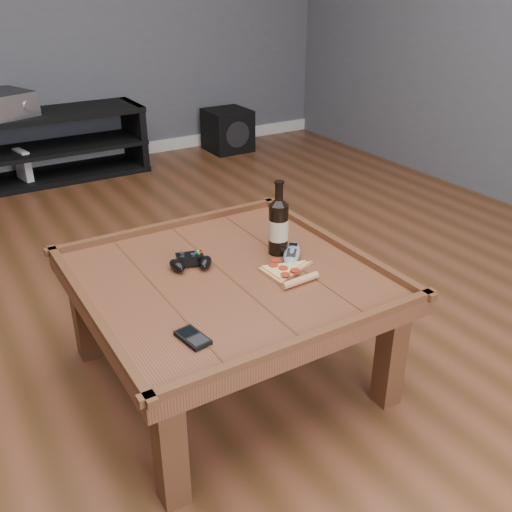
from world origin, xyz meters
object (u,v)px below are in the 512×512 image
beer_bottle (278,225)px  remote_control (292,254)px  coffee_table (227,289)px  game_controller (191,262)px  pizza_slice (286,272)px  media_console (48,147)px  game_console (24,169)px  subwoofer (228,130)px  smartphone (193,338)px

beer_bottle → remote_control: 0.12m
coffee_table → game_controller: bearing=126.0°
beer_bottle → game_controller: (-0.33, 0.07, -0.09)m
beer_bottle → pizza_slice: 0.20m
coffee_table → game_controller: size_ratio=6.19×
media_console → game_console: 0.24m
coffee_table → game_console: (-0.20, 2.71, -0.27)m
media_console → game_console: size_ratio=5.42×
subwoofer → game_console: 1.70m
beer_bottle → subwoofer: 2.98m
game_controller → beer_bottle: bearing=6.3°
media_console → beer_bottle: bearing=-84.7°
pizza_slice → remote_control: (0.10, 0.10, 0.01)m
beer_bottle → smartphone: bearing=-146.4°
beer_bottle → subwoofer: size_ratio=0.80×
subwoofer → remote_control: bearing=-114.3°
beer_bottle → subwoofer: bearing=65.0°
beer_bottle → game_console: 2.74m
media_console → subwoofer: 1.50m
remote_control → subwoofer: size_ratio=0.54×
coffee_table → media_console: bearing=90.0°
coffee_table → media_console: size_ratio=0.74×
coffee_table → beer_bottle: bearing=11.3°
game_controller → game_console: bearing=110.0°
game_controller → subwoofer: (1.58, 2.61, -0.30)m
game_controller → coffee_table: bearing=-36.7°
pizza_slice → subwoofer: size_ratio=0.75×
coffee_table → smartphone: 0.41m
smartphone → remote_control: bearing=19.0°
media_console → pizza_slice: bearing=-86.4°
media_console → game_controller: media_console is taller
coffee_table → game_console: 2.73m
pizza_slice → game_controller: bearing=136.5°
coffee_table → subwoofer: size_ratio=2.89×
coffee_table → game_console: coffee_table is taller
game_console → subwoofer: bearing=-11.2°
smartphone → media_console: bearing=76.0°
game_controller → remote_control: game_controller is taller
media_console → coffee_table: bearing=-90.0°
coffee_table → smartphone: coffee_table is taller
media_console → beer_bottle: 2.73m
coffee_table → pizza_slice: (0.18, -0.11, 0.07)m
pizza_slice → subwoofer: pizza_slice is taller
media_console → subwoofer: media_console is taller
pizza_slice → remote_control: 0.14m
coffee_table → subwoofer: bearing=61.2°
game_controller → media_console: bearing=105.5°
beer_bottle → pizza_slice: (-0.07, -0.16, -0.11)m
game_controller → game_console: size_ratio=0.64×
coffee_table → beer_bottle: beer_bottle is taller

